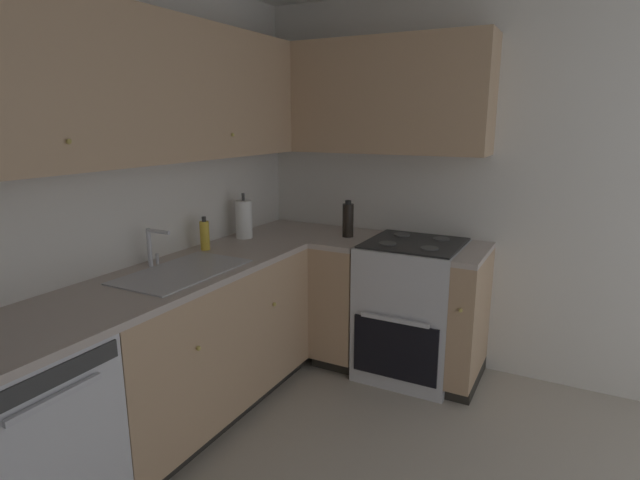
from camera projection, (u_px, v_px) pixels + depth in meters
name	position (u px, v px, depth m)	size (l,w,h in m)	color
wall_back	(81.00, 211.00, 2.48)	(3.63, 0.05, 2.50)	silver
wall_right	(494.00, 189.00, 3.27)	(0.05, 3.38, 2.50)	silver
dishwasher	(13.00, 450.00, 1.96)	(0.60, 0.63, 0.87)	silver
lower_cabinets_back	(197.00, 344.00, 2.88)	(1.52, 0.62, 0.87)	tan
countertop_back	(192.00, 269.00, 2.77)	(2.72, 0.60, 0.04)	#B7A89E
lower_cabinets_right	(385.00, 307.00, 3.45)	(0.62, 1.08, 0.87)	tan
countertop_right	(387.00, 244.00, 3.35)	(0.60, 1.08, 0.03)	#B7A89E
oven_range	(412.00, 308.00, 3.38)	(0.68, 0.62, 1.05)	silver
upper_cabinets_back	(137.00, 89.00, 2.48)	(2.40, 0.34, 0.73)	tan
upper_cabinets_right	(367.00, 97.00, 3.35)	(0.32, 1.62, 0.73)	tan
sink	(183.00, 279.00, 2.67)	(0.70, 0.40, 0.10)	#B7B7BC
faucet	(153.00, 244.00, 2.73)	(0.07, 0.16, 0.21)	silver
soap_bottle	(205.00, 235.00, 3.10)	(0.06, 0.06, 0.21)	gold
paper_towel_roll	(244.00, 219.00, 3.41)	(0.11, 0.11, 0.32)	white
oil_bottle	(348.00, 220.00, 3.45)	(0.08, 0.08, 0.25)	black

